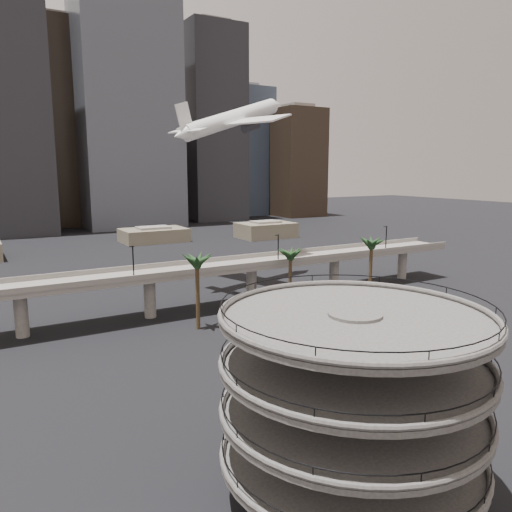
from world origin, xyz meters
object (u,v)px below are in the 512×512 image
car_b (329,366)px  airborne_jet (232,119)px  overpass (203,273)px  parking_ramp (353,388)px  car_a (332,367)px  car_c (437,339)px

car_b → airborne_jet: bearing=-33.3°
car_b → overpass: bearing=-16.2°
parking_ramp → car_b: bearing=55.4°
car_a → car_c: size_ratio=0.98×
car_b → car_c: bearing=-109.0°
parking_ramp → airborne_jet: bearing=69.4°
airborne_jet → car_a: 67.55m
car_b → car_c: car_b is taller
parking_ramp → airborne_jet: size_ratio=0.64×
overpass → airborne_jet: size_ratio=3.76×
parking_ramp → airborne_jet: (28.35, 75.59, 28.97)m
parking_ramp → car_c: bearing=30.6°
parking_ramp → overpass: size_ratio=0.17×
airborne_jet → car_b: 67.12m
car_a → airborne_jet: bearing=3.6°
overpass → car_b: size_ratio=26.44×
parking_ramp → airborne_jet: airborne_jet is taller
overpass → car_b: 37.76m
car_a → overpass: bearing=20.6°
overpass → car_a: size_ratio=28.54×
airborne_jet → car_b: airborne_jet is taller
car_b → car_c: (22.13, 0.16, -0.14)m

